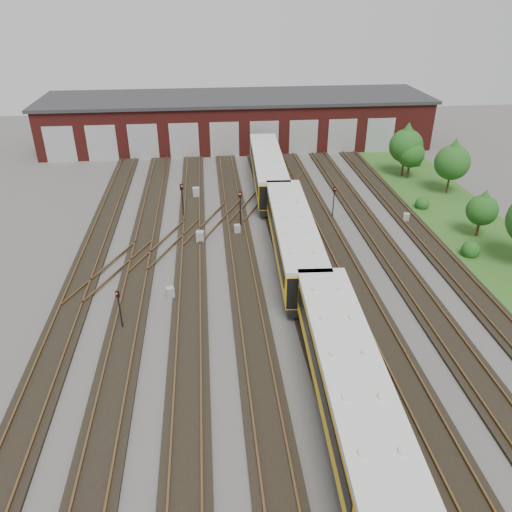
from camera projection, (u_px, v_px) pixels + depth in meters
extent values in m
plane|color=#42403D|center=(279.00, 308.00, 33.89)|extent=(120.00, 120.00, 0.00)
cube|color=black|center=(67.00, 319.00, 32.59)|extent=(2.40, 70.00, 0.18)
cube|color=brown|center=(55.00, 318.00, 32.44)|extent=(0.10, 70.00, 0.15)
cube|color=brown|center=(78.00, 316.00, 32.57)|extent=(0.10, 70.00, 0.15)
cube|color=black|center=(129.00, 315.00, 32.94)|extent=(2.40, 70.00, 0.18)
cube|color=brown|center=(117.00, 314.00, 32.80)|extent=(0.10, 70.00, 0.15)
cube|color=brown|center=(140.00, 313.00, 32.93)|extent=(0.10, 70.00, 0.15)
cube|color=black|center=(190.00, 312.00, 33.30)|extent=(2.40, 70.00, 0.18)
cube|color=brown|center=(179.00, 310.00, 33.16)|extent=(0.10, 70.00, 0.15)
cube|color=brown|center=(200.00, 309.00, 33.29)|extent=(0.10, 70.00, 0.15)
cube|color=black|center=(249.00, 308.00, 33.66)|extent=(2.40, 70.00, 0.18)
cube|color=brown|center=(239.00, 307.00, 33.52)|extent=(0.10, 70.00, 0.15)
cube|color=brown|center=(260.00, 306.00, 33.65)|extent=(0.10, 70.00, 0.15)
cube|color=black|center=(308.00, 305.00, 34.02)|extent=(2.40, 70.00, 0.18)
cube|color=brown|center=(297.00, 303.00, 33.88)|extent=(0.10, 70.00, 0.15)
cube|color=brown|center=(318.00, 302.00, 34.01)|extent=(0.10, 70.00, 0.15)
cube|color=black|center=(365.00, 302.00, 34.38)|extent=(2.40, 70.00, 0.18)
cube|color=brown|center=(355.00, 300.00, 34.24)|extent=(0.10, 70.00, 0.15)
cube|color=brown|center=(375.00, 299.00, 34.37)|extent=(0.10, 70.00, 0.15)
cube|color=black|center=(420.00, 298.00, 34.74)|extent=(2.40, 70.00, 0.18)
cube|color=brown|center=(411.00, 297.00, 34.60)|extent=(0.10, 70.00, 0.15)
cube|color=brown|center=(431.00, 296.00, 34.73)|extent=(0.10, 70.00, 0.15)
cube|color=black|center=(475.00, 295.00, 35.10)|extent=(2.40, 70.00, 0.18)
cube|color=brown|center=(466.00, 294.00, 34.96)|extent=(0.10, 70.00, 0.15)
cube|color=brown|center=(485.00, 292.00, 35.09)|extent=(0.10, 70.00, 0.15)
cube|color=brown|center=(167.00, 243.00, 41.77)|extent=(5.40, 9.62, 0.15)
cube|color=brown|center=(214.00, 221.00, 45.62)|extent=(5.40, 9.62, 0.15)
cube|color=brown|center=(253.00, 203.00, 49.47)|extent=(5.40, 9.62, 0.15)
cube|color=brown|center=(111.00, 269.00, 37.92)|extent=(5.40, 9.62, 0.15)
cube|color=brown|center=(286.00, 187.00, 53.32)|extent=(5.40, 9.62, 0.15)
cube|color=#591916|center=(237.00, 121.00, 67.35)|extent=(50.00, 12.00, 6.00)
cube|color=#292A2C|center=(237.00, 97.00, 65.84)|extent=(51.00, 12.50, 0.40)
cube|color=#AAACB0|center=(60.00, 144.00, 60.50)|extent=(3.60, 0.12, 4.40)
cube|color=#AAACB0|center=(102.00, 143.00, 60.95)|extent=(3.60, 0.12, 4.40)
cube|color=#AAACB0|center=(143.00, 142.00, 61.40)|extent=(3.60, 0.12, 4.40)
cube|color=#AAACB0|center=(184.00, 141.00, 61.85)|extent=(3.60, 0.12, 4.40)
cube|color=#AAACB0|center=(225.00, 140.00, 62.30)|extent=(3.60, 0.12, 4.40)
cube|color=#AAACB0|center=(264.00, 139.00, 62.75)|extent=(3.60, 0.12, 4.40)
cube|color=#AAACB0|center=(303.00, 138.00, 63.20)|extent=(3.60, 0.12, 4.40)
cube|color=#AAACB0|center=(342.00, 136.00, 63.65)|extent=(3.60, 0.12, 4.40)
cube|color=#AAACB0|center=(380.00, 135.00, 64.10)|extent=(3.60, 0.12, 4.40)
cube|color=#27501A|center=(474.00, 231.00, 44.31)|extent=(8.00, 55.00, 0.05)
cube|color=black|center=(344.00, 401.00, 25.39)|extent=(3.31, 16.58, 0.66)
cube|color=yellow|center=(347.00, 379.00, 24.65)|extent=(3.64, 16.59, 2.42)
cube|color=silver|center=(349.00, 357.00, 23.99)|extent=(3.75, 16.60, 0.33)
cube|color=black|center=(318.00, 375.00, 24.45)|extent=(0.76, 14.48, 0.93)
cube|color=black|center=(377.00, 373.00, 24.59)|extent=(0.76, 14.48, 0.93)
cube|color=black|center=(292.00, 253.00, 39.35)|extent=(3.31, 16.58, 0.66)
cube|color=yellow|center=(293.00, 236.00, 38.61)|extent=(3.64, 16.59, 2.42)
cube|color=silver|center=(294.00, 220.00, 37.95)|extent=(3.75, 16.60, 0.33)
cube|color=black|center=(274.00, 233.00, 38.41)|extent=(0.76, 14.48, 0.93)
cube|color=black|center=(312.00, 232.00, 38.55)|extent=(0.76, 14.48, 0.93)
cube|color=black|center=(267.00, 183.00, 53.31)|extent=(3.31, 16.58, 0.66)
cube|color=yellow|center=(268.00, 169.00, 52.57)|extent=(3.64, 16.59, 2.42)
cube|color=silver|center=(268.00, 156.00, 51.91)|extent=(3.75, 16.60, 0.33)
cube|color=black|center=(254.00, 166.00, 52.37)|extent=(0.76, 14.48, 0.93)
cube|color=black|center=(281.00, 166.00, 52.51)|extent=(0.76, 14.48, 0.93)
cylinder|color=black|center=(121.00, 313.00, 31.19)|extent=(0.09, 0.09, 2.46)
cube|color=black|center=(117.00, 294.00, 30.49)|extent=(0.25, 0.20, 0.43)
sphere|color=red|center=(117.00, 294.00, 30.38)|extent=(0.10, 0.10, 0.10)
cylinder|color=black|center=(183.00, 204.00, 46.36)|extent=(0.11, 0.11, 2.74)
cube|color=black|center=(181.00, 187.00, 45.57)|extent=(0.32, 0.26, 0.56)
sphere|color=red|center=(181.00, 186.00, 45.42)|extent=(0.13, 0.13, 0.13)
cylinder|color=black|center=(240.00, 213.00, 44.38)|extent=(0.11, 0.11, 2.88)
cube|color=black|center=(240.00, 195.00, 43.55)|extent=(0.30, 0.20, 0.56)
sphere|color=red|center=(240.00, 194.00, 43.40)|extent=(0.13, 0.13, 0.13)
cylinder|color=black|center=(333.00, 205.00, 46.21)|extent=(0.09, 0.09, 2.61)
cube|color=black|center=(335.00, 190.00, 45.47)|extent=(0.24, 0.14, 0.47)
sphere|color=red|center=(335.00, 189.00, 45.35)|extent=(0.11, 0.11, 0.11)
cube|color=#959799|center=(170.00, 293.00, 34.64)|extent=(0.64, 0.58, 0.91)
cube|color=#959799|center=(196.00, 193.00, 51.02)|extent=(0.68, 0.58, 1.10)
cube|color=#959799|center=(200.00, 237.00, 42.11)|extent=(0.71, 0.62, 1.06)
cube|color=#959799|center=(237.00, 229.00, 43.65)|extent=(0.57, 0.49, 0.88)
cube|color=#959799|center=(406.00, 218.00, 45.82)|extent=(0.65, 0.60, 0.87)
cylinder|color=#362718|center=(403.00, 168.00, 56.68)|extent=(0.24, 0.24, 1.90)
sphere|color=#1C4E16|center=(406.00, 146.00, 55.46)|extent=(3.70, 3.70, 3.70)
cone|color=#1C4E16|center=(408.00, 134.00, 54.82)|extent=(3.17, 3.17, 2.64)
cylinder|color=#362718|center=(408.00, 172.00, 56.08)|extent=(0.24, 0.24, 1.53)
sphere|color=#1C4E16|center=(411.00, 154.00, 55.10)|extent=(2.97, 2.97, 2.97)
cone|color=#1C4E16|center=(412.00, 145.00, 54.59)|extent=(2.54, 2.54, 2.12)
cylinder|color=#362718|center=(448.00, 185.00, 51.94)|extent=(0.21, 0.21, 1.82)
sphere|color=#1C4E16|center=(452.00, 162.00, 50.77)|extent=(3.55, 3.55, 3.55)
cone|color=#1C4E16|center=(455.00, 150.00, 50.16)|extent=(3.04, 3.04, 2.53)
cylinder|color=#362718|center=(478.00, 229.00, 43.14)|extent=(0.23, 0.23, 1.35)
sphere|color=#1C4E16|center=(482.00, 210.00, 42.27)|extent=(2.62, 2.62, 2.62)
cone|color=#1C4E16|center=(485.00, 200.00, 41.82)|extent=(2.25, 2.25, 1.87)
sphere|color=#1C4E16|center=(471.00, 248.00, 40.01)|extent=(1.48, 1.48, 1.48)
sphere|color=#1C4E16|center=(422.00, 202.00, 48.57)|extent=(1.35, 1.35, 1.35)
sphere|color=#1C4E16|center=(416.00, 160.00, 60.00)|extent=(1.33, 1.33, 1.33)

